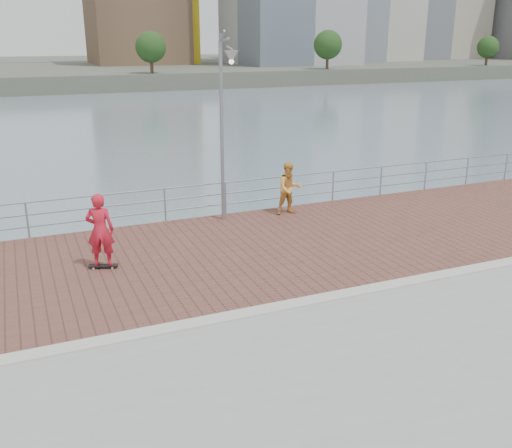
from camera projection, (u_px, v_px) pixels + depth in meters
name	position (u px, v px, depth m)	size (l,w,h in m)	color
water	(290.00, 384.00, 13.21)	(400.00, 400.00, 0.00)	slate
brick_lane	(233.00, 252.00, 15.73)	(40.00, 6.80, 0.02)	brown
curb	(291.00, 305.00, 12.58)	(40.00, 0.40, 0.06)	#B7B5AD
far_shore	(32.00, 69.00, 119.91)	(320.00, 95.00, 2.50)	#4C5142
guardrail	(196.00, 198.00, 18.49)	(39.06, 0.06, 1.13)	#8C9EA8
street_lamp	(226.00, 97.00, 16.96)	(0.41, 1.18, 5.57)	gray
skateboard	(103.00, 266.00, 14.57)	(0.76, 0.42, 0.09)	black
skateboarder	(100.00, 230.00, 14.27)	(0.69, 0.45, 1.89)	red
bystander	(289.00, 189.00, 18.81)	(0.85, 0.66, 1.74)	gold
shoreline_trees	(202.00, 47.00, 87.16)	(169.42, 4.75, 6.33)	#473323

